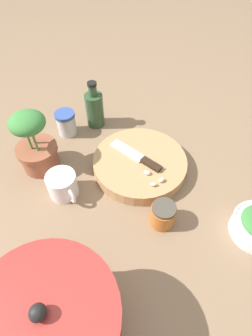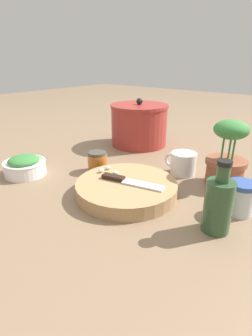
{
  "view_description": "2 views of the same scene",
  "coord_description": "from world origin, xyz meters",
  "px_view_note": "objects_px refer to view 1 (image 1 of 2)",
  "views": [
    {
      "loc": [
        -0.37,
        0.26,
        0.64
      ],
      "look_at": [
        0.01,
        -0.02,
        0.09
      ],
      "focal_mm": 28.0,
      "sensor_mm": 36.0,
      "label": 1
    },
    {
      "loc": [
        0.47,
        -0.63,
        0.37
      ],
      "look_at": [
        0.0,
        -0.05,
        0.05
      ],
      "focal_mm": 28.0,
      "sensor_mm": 36.0,
      "label": 2
    }
  ],
  "objects_px": {
    "potted_herb": "(35,146)",
    "stock_pot": "(52,326)",
    "spice_jar": "(68,123)",
    "cutting_board": "(140,164)",
    "chef_knife": "(139,157)",
    "coffee_mug": "(63,185)",
    "garlic_cloves": "(154,178)",
    "honey_jar": "(163,214)",
    "oil_bottle": "(95,109)"
  },
  "relations": [
    {
      "from": "potted_herb",
      "to": "stock_pot",
      "type": "bearing_deg",
      "value": 159.87
    },
    {
      "from": "spice_jar",
      "to": "stock_pot",
      "type": "distance_m",
      "value": 0.63
    },
    {
      "from": "cutting_board",
      "to": "chef_knife",
      "type": "bearing_deg",
      "value": 0.8
    },
    {
      "from": "spice_jar",
      "to": "potted_herb",
      "type": "xyz_separation_m",
      "value": [
        -0.09,
        0.15,
        0.04
      ]
    },
    {
      "from": "cutting_board",
      "to": "coffee_mug",
      "type": "xyz_separation_m",
      "value": [
        0.05,
        0.24,
        0.02
      ]
    },
    {
      "from": "cutting_board",
      "to": "spice_jar",
      "type": "relative_size",
      "value": 3.38
    },
    {
      "from": "chef_knife",
      "to": "garlic_cloves",
      "type": "distance_m",
      "value": 0.09
    },
    {
      "from": "coffee_mug",
      "to": "honey_jar",
      "type": "bearing_deg",
      "value": -145.12
    },
    {
      "from": "garlic_cloves",
      "to": "stock_pot",
      "type": "bearing_deg",
      "value": 113.85
    },
    {
      "from": "spice_jar",
      "to": "oil_bottle",
      "type": "distance_m",
      "value": 0.11
    },
    {
      "from": "chef_knife",
      "to": "potted_herb",
      "type": "xyz_separation_m",
      "value": [
        0.19,
        0.25,
        0.04
      ]
    },
    {
      "from": "spice_jar",
      "to": "honey_jar",
      "type": "bearing_deg",
      "value": -176.65
    },
    {
      "from": "coffee_mug",
      "to": "stock_pot",
      "type": "bearing_deg",
      "value": 151.05
    },
    {
      "from": "coffee_mug",
      "to": "potted_herb",
      "type": "height_order",
      "value": "potted_herb"
    },
    {
      "from": "chef_knife",
      "to": "honey_jar",
      "type": "height_order",
      "value": "honey_jar"
    },
    {
      "from": "garlic_cloves",
      "to": "spice_jar",
      "type": "distance_m",
      "value": 0.38
    },
    {
      "from": "chef_knife",
      "to": "spice_jar",
      "type": "bearing_deg",
      "value": 96.29
    },
    {
      "from": "garlic_cloves",
      "to": "honey_jar",
      "type": "bearing_deg",
      "value": 152.04
    },
    {
      "from": "cutting_board",
      "to": "honey_jar",
      "type": "relative_size",
      "value": 4.13
    },
    {
      "from": "garlic_cloves",
      "to": "coffee_mug",
      "type": "bearing_deg",
      "value": 57.45
    },
    {
      "from": "cutting_board",
      "to": "spice_jar",
      "type": "height_order",
      "value": "spice_jar"
    },
    {
      "from": "potted_herb",
      "to": "coffee_mug",
      "type": "bearing_deg",
      "value": -176.91
    },
    {
      "from": "spice_jar",
      "to": "honey_jar",
      "type": "distance_m",
      "value": 0.47
    },
    {
      "from": "coffee_mug",
      "to": "oil_bottle",
      "type": "distance_m",
      "value": 0.32
    },
    {
      "from": "spice_jar",
      "to": "honey_jar",
      "type": "relative_size",
      "value": 1.22
    },
    {
      "from": "oil_bottle",
      "to": "garlic_cloves",
      "type": "bearing_deg",
      "value": 176.39
    },
    {
      "from": "oil_bottle",
      "to": "potted_herb",
      "type": "xyz_separation_m",
      "value": [
        -0.07,
        0.25,
        0.02
      ]
    },
    {
      "from": "garlic_cloves",
      "to": "coffee_mug",
      "type": "height_order",
      "value": "coffee_mug"
    },
    {
      "from": "cutting_board",
      "to": "spice_jar",
      "type": "distance_m",
      "value": 0.3
    },
    {
      "from": "oil_bottle",
      "to": "honey_jar",
      "type": "bearing_deg",
      "value": 170.58
    },
    {
      "from": "oil_bottle",
      "to": "stock_pot",
      "type": "bearing_deg",
      "value": 141.68
    },
    {
      "from": "garlic_cloves",
      "to": "oil_bottle",
      "type": "bearing_deg",
      "value": -3.61
    },
    {
      "from": "cutting_board",
      "to": "oil_bottle",
      "type": "height_order",
      "value": "oil_bottle"
    },
    {
      "from": "cutting_board",
      "to": "coffee_mug",
      "type": "height_order",
      "value": "coffee_mug"
    },
    {
      "from": "honey_jar",
      "to": "potted_herb",
      "type": "relative_size",
      "value": 0.35
    },
    {
      "from": "garlic_cloves",
      "to": "stock_pot",
      "type": "height_order",
      "value": "stock_pot"
    },
    {
      "from": "chef_knife",
      "to": "spice_jar",
      "type": "relative_size",
      "value": 2.18
    },
    {
      "from": "spice_jar",
      "to": "chef_knife",
      "type": "bearing_deg",
      "value": -160.64
    },
    {
      "from": "honey_jar",
      "to": "oil_bottle",
      "type": "relative_size",
      "value": 0.41
    },
    {
      "from": "chef_knife",
      "to": "potted_herb",
      "type": "relative_size",
      "value": 0.92
    },
    {
      "from": "coffee_mug",
      "to": "potted_herb",
      "type": "distance_m",
      "value": 0.15
    },
    {
      "from": "garlic_cloves",
      "to": "potted_herb",
      "type": "height_order",
      "value": "potted_herb"
    },
    {
      "from": "garlic_cloves",
      "to": "honey_jar",
      "type": "relative_size",
      "value": 0.94
    },
    {
      "from": "cutting_board",
      "to": "stock_pot",
      "type": "xyz_separation_m",
      "value": [
        -0.26,
        0.41,
        0.07
      ]
    },
    {
      "from": "spice_jar",
      "to": "oil_bottle",
      "type": "height_order",
      "value": "oil_bottle"
    },
    {
      "from": "garlic_cloves",
      "to": "potted_herb",
      "type": "bearing_deg",
      "value": 39.09
    },
    {
      "from": "coffee_mug",
      "to": "potted_herb",
      "type": "relative_size",
      "value": 0.56
    },
    {
      "from": "honey_jar",
      "to": "stock_pot",
      "type": "relative_size",
      "value": 0.28
    },
    {
      "from": "coffee_mug",
      "to": "honey_jar",
      "type": "xyz_separation_m",
      "value": [
        -0.24,
        -0.17,
        -0.0
      ]
    },
    {
      "from": "chef_knife",
      "to": "garlic_cloves",
      "type": "height_order",
      "value": "same"
    }
  ]
}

